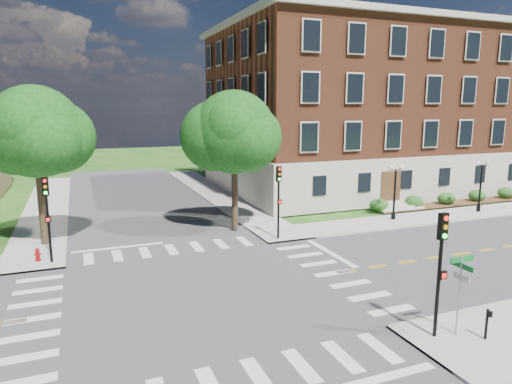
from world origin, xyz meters
name	(u,v)px	position (x,y,z in m)	size (l,w,h in m)	color
ground	(201,294)	(0.00, 0.00, 0.00)	(160.00, 160.00, 0.00)	#1D4D15
road_ew	(201,294)	(0.00, 0.00, 0.01)	(90.00, 12.00, 0.01)	#3D3D3F
road_ns	(201,293)	(0.00, 0.00, 0.01)	(12.00, 90.00, 0.01)	#3D3D3F
sidewalk_ne	(323,204)	(15.38, 15.38, 0.06)	(34.00, 34.00, 0.12)	#9E9B93
crosswalk_east	(334,273)	(7.20, 0.00, 0.00)	(2.20, 10.20, 0.02)	silver
stop_bar_east	(331,253)	(8.80, 3.00, 0.00)	(0.40, 5.50, 0.00)	silver
main_building	(365,110)	(24.00, 21.99, 8.34)	(30.60, 22.40, 16.50)	#B6B0A0
shrub_row	(461,204)	(27.00, 10.80, 0.00)	(18.00, 2.00, 1.30)	#254C19
tree_c	(35,132)	(-7.27, 10.95, 7.17)	(5.61, 5.61, 9.88)	black
tree_d	(234,132)	(5.08, 9.88, 6.94)	(5.70, 5.70, 9.69)	black
traffic_signal_se	(441,259)	(7.15, -7.41, 3.19)	(0.33, 0.36, 4.80)	black
traffic_signal_ne	(279,193)	(6.99, 6.65, 3.19)	(0.34, 0.37, 4.80)	black
traffic_signal_nw	(47,209)	(-6.73, 7.05, 3.19)	(0.35, 0.40, 4.80)	black
twin_lamp_west	(395,189)	(17.40, 8.15, 2.52)	(1.36, 0.36, 4.23)	black
twin_lamp_east	(481,183)	(25.67, 7.73, 2.52)	(1.36, 0.36, 4.23)	black
street_sign_pole	(460,280)	(8.01, -7.58, 2.31)	(1.10, 1.10, 3.10)	gray
push_button_post	(487,322)	(8.75, -8.30, 0.80)	(0.14, 0.21, 1.20)	black
fire_hydrant	(38,255)	(-7.46, 7.58, 0.46)	(0.35, 0.35, 0.75)	#940B0B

